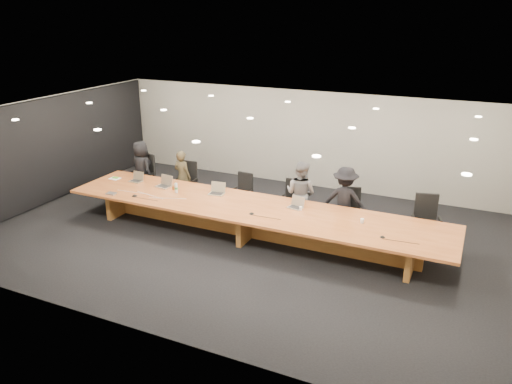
# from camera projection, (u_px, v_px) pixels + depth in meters

# --- Properties ---
(ground) EXTENTS (12.00, 12.00, 0.00)m
(ground) POSITION_uv_depth(u_px,v_px,m) (251.00, 237.00, 11.53)
(ground) COLOR black
(ground) RESTS_ON ground
(back_wall) EXTENTS (12.00, 0.02, 2.80)m
(back_wall) POSITION_uv_depth(u_px,v_px,m) (309.00, 139.00, 14.46)
(back_wall) COLOR #B8B2A7
(back_wall) RESTS_ON ground
(left_wall_panel) EXTENTS (0.08, 7.84, 2.74)m
(left_wall_panel) POSITION_uv_depth(u_px,v_px,m) (51.00, 151.00, 13.39)
(left_wall_panel) COLOR black
(left_wall_panel) RESTS_ON ground
(conference_table) EXTENTS (9.00, 1.80, 0.75)m
(conference_table) POSITION_uv_depth(u_px,v_px,m) (250.00, 216.00, 11.35)
(conference_table) COLOR #9C4C22
(conference_table) RESTS_ON ground
(chair_far_left) EXTENTS (0.76, 0.76, 1.21)m
(chair_far_left) POSITION_uv_depth(u_px,v_px,m) (143.00, 175.00, 13.87)
(chair_far_left) COLOR black
(chair_far_left) RESTS_ON ground
(chair_left) EXTENTS (0.60, 0.60, 1.11)m
(chair_left) POSITION_uv_depth(u_px,v_px,m) (186.00, 182.00, 13.48)
(chair_left) COLOR black
(chair_left) RESTS_ON ground
(chair_mid_left) EXTENTS (0.56, 0.56, 1.02)m
(chair_mid_left) POSITION_uv_depth(u_px,v_px,m) (242.00, 193.00, 12.81)
(chair_mid_left) COLOR black
(chair_mid_left) RESTS_ON ground
(chair_mid_right) EXTENTS (0.53, 0.53, 1.03)m
(chair_mid_right) POSITION_uv_depth(u_px,v_px,m) (291.00, 200.00, 12.30)
(chair_mid_right) COLOR black
(chair_mid_right) RESTS_ON ground
(chair_right) EXTENTS (0.66, 0.66, 1.07)m
(chair_right) POSITION_uv_depth(u_px,v_px,m) (350.00, 210.00, 11.62)
(chair_right) COLOR black
(chair_right) RESTS_ON ground
(chair_far_right) EXTENTS (0.74, 0.74, 1.18)m
(chair_far_right) POSITION_uv_depth(u_px,v_px,m) (426.00, 221.00, 10.87)
(chair_far_right) COLOR black
(chair_far_right) RESTS_ON ground
(person_a) EXTENTS (0.89, 0.73, 1.56)m
(person_a) POSITION_uv_depth(u_px,v_px,m) (142.00, 169.00, 13.86)
(person_a) COLOR black
(person_a) RESTS_ON ground
(person_b) EXTENTS (0.57, 0.42, 1.44)m
(person_b) POSITION_uv_depth(u_px,v_px,m) (183.00, 177.00, 13.36)
(person_b) COLOR #38301E
(person_b) RESTS_ON ground
(person_c) EXTENTS (0.88, 0.74, 1.60)m
(person_c) POSITION_uv_depth(u_px,v_px,m) (301.00, 194.00, 11.91)
(person_c) COLOR #605F62
(person_c) RESTS_ON ground
(person_d) EXTENTS (1.08, 0.68, 1.60)m
(person_d) POSITION_uv_depth(u_px,v_px,m) (345.00, 200.00, 11.50)
(person_d) COLOR black
(person_d) RESTS_ON ground
(laptop_a) EXTENTS (0.33, 0.25, 0.25)m
(laptop_a) POSITION_uv_depth(u_px,v_px,m) (135.00, 177.00, 12.86)
(laptop_a) COLOR tan
(laptop_a) RESTS_ON conference_table
(laptop_b) EXTENTS (0.40, 0.32, 0.29)m
(laptop_b) POSITION_uv_depth(u_px,v_px,m) (163.00, 181.00, 12.47)
(laptop_b) COLOR #BBA88F
(laptop_b) RESTS_ON conference_table
(laptop_c) EXTENTS (0.39, 0.31, 0.28)m
(laptop_c) POSITION_uv_depth(u_px,v_px,m) (216.00, 189.00, 11.97)
(laptop_c) COLOR #B9AD8D
(laptop_c) RESTS_ON conference_table
(laptop_d) EXTENTS (0.37, 0.30, 0.26)m
(laptop_d) POSITION_uv_depth(u_px,v_px,m) (295.00, 203.00, 11.14)
(laptop_d) COLOR #BAA88E
(laptop_d) RESTS_ON conference_table
(water_bottle) EXTENTS (0.09, 0.09, 0.23)m
(water_bottle) POSITION_uv_depth(u_px,v_px,m) (176.00, 188.00, 12.08)
(water_bottle) COLOR silver
(water_bottle) RESTS_ON conference_table
(amber_mug) EXTENTS (0.08, 0.08, 0.09)m
(amber_mug) POSITION_uv_depth(u_px,v_px,m) (174.00, 188.00, 12.30)
(amber_mug) COLOR brown
(amber_mug) RESTS_ON conference_table
(paper_cup_near) EXTENTS (0.08, 0.08, 0.08)m
(paper_cup_near) POSITION_uv_depth(u_px,v_px,m) (301.00, 208.00, 11.05)
(paper_cup_near) COLOR white
(paper_cup_near) RESTS_ON conference_table
(paper_cup_far) EXTENTS (0.10, 0.10, 0.09)m
(paper_cup_far) POSITION_uv_depth(u_px,v_px,m) (362.00, 221.00, 10.38)
(paper_cup_far) COLOR white
(paper_cup_far) RESTS_ON conference_table
(notepad) EXTENTS (0.27, 0.22, 0.02)m
(notepad) POSITION_uv_depth(u_px,v_px,m) (115.00, 178.00, 13.12)
(notepad) COLOR white
(notepad) RESTS_ON conference_table
(lime_gadget) EXTENTS (0.16, 0.12, 0.02)m
(lime_gadget) POSITION_uv_depth(u_px,v_px,m) (115.00, 178.00, 13.12)
(lime_gadget) COLOR #5AB12F
(lime_gadget) RESTS_ON notepad
(av_box) EXTENTS (0.23, 0.18, 0.03)m
(av_box) POSITION_uv_depth(u_px,v_px,m) (111.00, 194.00, 12.02)
(av_box) COLOR #A2A2A6
(av_box) RESTS_ON conference_table
(mic_left) EXTENTS (0.14, 0.14, 0.03)m
(mic_left) POSITION_uv_depth(u_px,v_px,m) (134.00, 195.00, 11.89)
(mic_left) COLOR black
(mic_left) RESTS_ON conference_table
(mic_center) EXTENTS (0.14, 0.14, 0.03)m
(mic_center) POSITION_uv_depth(u_px,v_px,m) (252.00, 213.00, 10.86)
(mic_center) COLOR black
(mic_center) RESTS_ON conference_table
(mic_right) EXTENTS (0.11, 0.11, 0.03)m
(mic_right) POSITION_uv_depth(u_px,v_px,m) (383.00, 237.00, 9.74)
(mic_right) COLOR black
(mic_right) RESTS_ON conference_table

